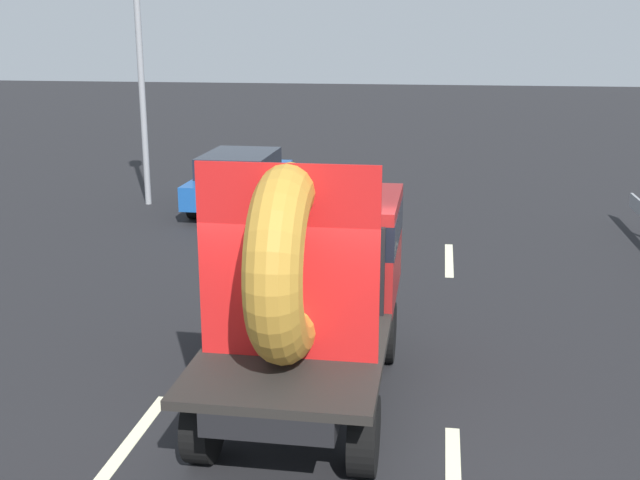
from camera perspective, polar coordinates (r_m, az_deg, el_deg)
ground_plane at (r=9.30m, az=-0.39°, el=-13.10°), size 120.00×120.00×0.00m
flatbed_truck at (r=9.59m, az=-0.51°, el=-2.04°), size 2.02×4.63×3.14m
distant_sedan at (r=19.99m, az=-5.89°, el=4.57°), size 1.88×4.38×1.43m
traffic_light at (r=20.46m, az=-13.24°, el=14.68°), size 0.42×0.36×6.84m
lane_dash_left_near at (r=8.83m, az=-14.70°, el=-15.29°), size 0.16×2.88×0.01m
lane_dash_left_far at (r=16.04m, az=-3.22°, el=-0.80°), size 0.16×2.89×0.01m
lane_dash_right_far at (r=15.61m, az=9.51°, el=-1.45°), size 0.16×2.33×0.01m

